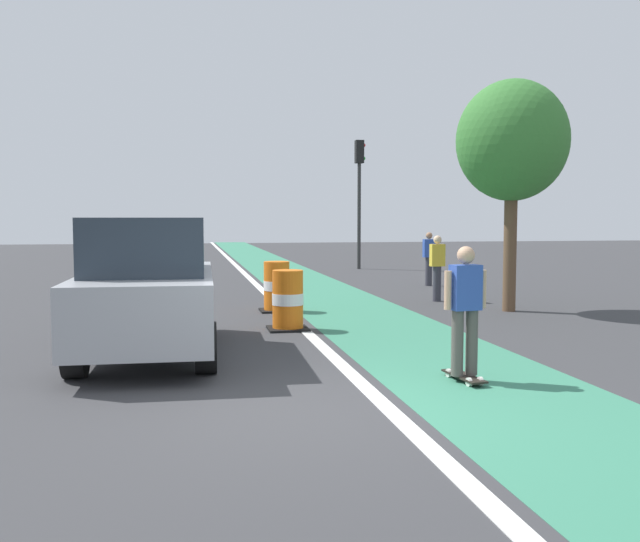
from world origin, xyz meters
The scene contains 11 objects.
ground_plane centered at (0.00, 0.00, 0.00)m, with size 100.00×100.00×0.00m, color #38383A.
bike_lane_strip centered at (2.40, 12.00, 0.00)m, with size 2.50×80.00×0.01m, color #387F60.
lane_divider_stripe centered at (0.90, 12.00, 0.01)m, with size 0.20×80.00×0.01m, color silver.
skateboarder_on_lane centered at (2.19, 0.88, 0.91)m, with size 0.57×0.82×1.69m.
parked_suv_nearest centered at (-1.74, 3.40, 1.04)m, with size 2.01×4.65×2.04m.
traffic_barrel_front centered at (0.61, 5.32, 0.53)m, with size 0.73×0.73×1.09m.
traffic_barrel_mid centered at (0.74, 7.87, 0.53)m, with size 0.73×0.73×1.09m.
traffic_light_corner centered at (5.61, 19.96, 3.50)m, with size 0.41×0.32×5.10m.
pedestrian_crossing centered at (5.96, 12.76, 0.86)m, with size 0.34×0.20×1.61m.
pedestrian_waiting centered at (4.82, 8.97, 0.86)m, with size 0.34×0.20×1.61m.
street_tree_sidewalk centered at (5.74, 6.96, 3.67)m, with size 2.40×2.40×5.00m.
Camera 1 is at (-1.20, -7.24, 2.03)m, focal length 39.38 mm.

